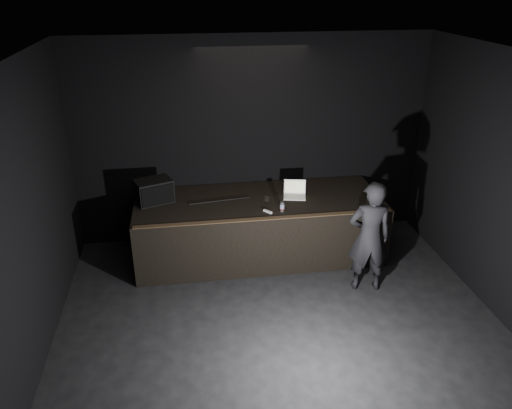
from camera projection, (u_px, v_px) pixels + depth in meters
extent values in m
plane|color=black|center=(293.00, 366.00, 6.07)|extent=(7.00, 7.00, 0.00)
cube|color=black|center=(252.00, 141.00, 8.47)|extent=(6.00, 0.10, 3.50)
cube|color=black|center=(2.00, 262.00, 4.92)|extent=(0.10, 7.00, 3.50)
cube|color=black|center=(306.00, 74.00, 4.59)|extent=(6.00, 7.00, 0.04)
cube|color=black|center=(259.00, 227.00, 8.31)|extent=(4.00, 1.50, 1.00)
cube|color=brown|center=(266.00, 218.00, 7.46)|extent=(3.92, 0.10, 0.01)
cube|color=black|center=(154.00, 191.00, 7.94)|extent=(0.66, 0.56, 0.37)
cube|color=black|center=(158.00, 195.00, 7.78)|extent=(0.50, 0.20, 0.31)
cylinder|color=black|center=(220.00, 201.00, 8.02)|extent=(0.99, 0.15, 0.02)
cube|color=white|center=(295.00, 197.00, 8.16)|extent=(0.40, 0.31, 0.02)
cube|color=silver|center=(295.00, 196.00, 8.15)|extent=(0.32, 0.20, 0.00)
cube|color=white|center=(295.00, 186.00, 8.25)|extent=(0.36, 0.15, 0.23)
cube|color=gold|center=(295.00, 187.00, 8.24)|extent=(0.32, 0.12, 0.18)
cylinder|color=silver|center=(282.00, 207.00, 7.65)|extent=(0.07, 0.07, 0.16)
cylinder|color=navy|center=(282.00, 206.00, 7.65)|extent=(0.07, 0.07, 0.07)
cylinder|color=maroon|center=(282.00, 209.00, 7.67)|extent=(0.07, 0.07, 0.01)
cylinder|color=white|center=(267.00, 200.00, 7.95)|extent=(0.08, 0.08, 0.10)
cube|color=silver|center=(268.00, 212.00, 7.65)|extent=(0.13, 0.14, 0.03)
imported|color=black|center=(369.00, 237.00, 7.23)|extent=(0.68, 0.50, 1.73)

